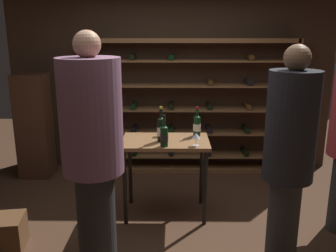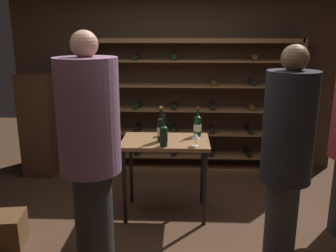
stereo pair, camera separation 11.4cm
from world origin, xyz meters
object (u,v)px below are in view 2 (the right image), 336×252
person_guest_khaki (90,143)px  display_cabinet (38,125)px  wine_bottle_gold_foil (161,129)px  wine_glass_stemmed_center (161,126)px  wine_rack (194,108)px  wine_glass_stemmed_right (196,136)px  person_bystander_dark_jacket (287,152)px  wine_bottle_amber_reserve (164,135)px  tasting_table (166,150)px  wine_bottle_red_label (198,125)px

person_guest_khaki → display_cabinet: 2.45m
wine_bottle_gold_foil → wine_glass_stemmed_center: 0.20m
wine_glass_stemmed_center → wine_bottle_gold_foil: bearing=-86.7°
wine_rack → person_guest_khaki: (-0.94, -2.30, 0.17)m
wine_rack → person_guest_khaki: size_ratio=1.46×
wine_glass_stemmed_right → person_guest_khaki: bearing=-141.6°
person_bystander_dark_jacket → wine_glass_stemmed_center: (-1.10, 1.12, -0.08)m
wine_bottle_gold_foil → wine_glass_stemmed_center: (-0.01, 0.20, -0.02)m
wine_rack → wine_glass_stemmed_center: bearing=-108.4°
wine_bottle_amber_reserve → wine_glass_stemmed_right: bearing=3.1°
wine_bottle_gold_foil → wine_glass_stemmed_right: 0.41m
person_bystander_dark_jacket → wine_glass_stemmed_right: person_bystander_dark_jacket is taller
wine_rack → display_cabinet: (-2.22, -0.25, -0.22)m
wine_bottle_amber_reserve → tasting_table: bearing=87.9°
wine_bottle_amber_reserve → wine_bottle_gold_foil: (-0.04, 0.18, 0.02)m
tasting_table → display_cabinet: 2.18m
person_bystander_dark_jacket → wine_bottle_red_label: 1.33m
person_bystander_dark_jacket → wine_glass_stemmed_right: 1.05m
wine_bottle_red_label → wine_glass_stemmed_center: size_ratio=2.14×
wine_bottle_gold_foil → wine_glass_stemmed_center: wine_bottle_gold_foil is taller
person_guest_khaki → wine_bottle_gold_foil: (0.55, 0.89, -0.11)m
wine_bottle_amber_reserve → wine_glass_stemmed_right: (0.33, 0.02, -0.01)m
wine_rack → display_cabinet: wine_rack is taller
wine_rack → person_guest_khaki: bearing=-112.2°
wine_bottle_gold_foil → wine_bottle_red_label: wine_bottle_gold_foil is taller
wine_bottle_red_label → wine_glass_stemmed_right: size_ratio=2.38×
wine_glass_stemmed_center → person_guest_khaki: bearing=-116.2°
display_cabinet → wine_glass_stemmed_right: 2.58m
wine_glass_stemmed_center → tasting_table: bearing=-70.1°
wine_bottle_amber_reserve → wine_glass_stemmed_center: (-0.05, 0.38, -0.00)m
tasting_table → wine_bottle_amber_reserve: size_ratio=2.85×
wine_rack → person_bystander_dark_jacket: size_ratio=1.54×
wine_bottle_amber_reserve → wine_bottle_red_label: 0.54m
wine_rack → wine_bottle_red_label: wine_rack is taller
wine_rack → wine_bottle_gold_foil: (-0.39, -1.41, 0.06)m
display_cabinet → wine_bottle_amber_reserve: (1.87, -1.34, 0.26)m
wine_rack → wine_glass_stemmed_right: bearing=-90.7°
person_guest_khaki → wine_bottle_gold_foil: size_ratio=5.38×
person_bystander_dark_jacket → wine_bottle_amber_reserve: 1.29m
wine_rack → tasting_table: size_ratio=3.14×
person_bystander_dark_jacket → wine_glass_stemmed_right: bearing=152.2°
display_cabinet → wine_bottle_red_label: (2.23, -0.94, 0.27)m
person_guest_khaki → display_cabinet: size_ratio=1.39×
wine_bottle_red_label → wine_glass_stemmed_right: (-0.03, -0.38, -0.02)m
person_bystander_dark_jacket → display_cabinet: (-2.92, 2.08, -0.34)m
person_bystander_dark_jacket → wine_glass_stemmed_center: 1.57m
wine_bottle_gold_foil → wine_glass_stemmed_right: bearing=-23.8°
tasting_table → wine_glass_stemmed_right: (0.32, -0.21, 0.22)m
wine_rack → wine_bottle_red_label: 1.19m
person_bystander_dark_jacket → display_cabinet: bearing=163.2°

